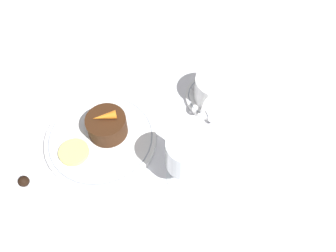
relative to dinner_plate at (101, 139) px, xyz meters
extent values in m
plane|color=white|center=(-0.04, 0.02, -0.01)|extent=(3.00, 3.00, 0.00)
cylinder|color=white|center=(0.00, 0.00, 0.00)|extent=(0.23, 0.23, 0.01)
torus|color=#999EA8|center=(0.00, 0.00, 0.00)|extent=(0.21, 0.21, 0.00)
cylinder|color=white|center=(-0.22, 0.16, 0.00)|extent=(0.13, 0.13, 0.01)
torus|color=#999EA8|center=(-0.22, 0.16, 0.00)|extent=(0.12, 0.12, 0.00)
cylinder|color=white|center=(-0.22, 0.16, 0.03)|extent=(0.09, 0.09, 0.06)
cylinder|color=#331E0F|center=(-0.22, 0.16, 0.03)|extent=(0.08, 0.08, 0.04)
torus|color=white|center=(-0.16, 0.16, 0.03)|extent=(0.04, 0.01, 0.04)
cube|color=silver|center=(-0.19, 0.13, 0.00)|extent=(0.06, 0.07, 0.00)
ellipsoid|color=silver|center=(-0.15, 0.18, 0.00)|extent=(0.03, 0.03, 0.00)
cylinder|color=silver|center=(-0.01, 0.19, -0.01)|extent=(0.07, 0.07, 0.01)
cylinder|color=silver|center=(-0.01, 0.19, 0.02)|extent=(0.01, 0.01, 0.06)
cylinder|color=silver|center=(-0.01, 0.19, 0.08)|extent=(0.07, 0.07, 0.06)
cylinder|color=maroon|center=(-0.01, 0.19, 0.07)|extent=(0.06, 0.06, 0.04)
cube|color=silver|center=(0.16, -0.01, -0.01)|extent=(0.03, 0.13, 0.01)
cube|color=silver|center=(0.18, 0.08, -0.01)|extent=(0.03, 0.05, 0.01)
cylinder|color=#381E0F|center=(-0.02, 0.01, 0.03)|extent=(0.08, 0.08, 0.04)
cone|color=orange|center=(-0.02, 0.01, 0.06)|extent=(0.04, 0.05, 0.02)
cylinder|color=#EFE075|center=(0.06, -0.02, 0.01)|extent=(0.06, 0.06, 0.01)
sphere|color=black|center=(0.15, -0.07, 0.00)|extent=(0.02, 0.02, 0.02)
camera|label=1|loc=(0.24, 0.29, 0.57)|focal=35.00mm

